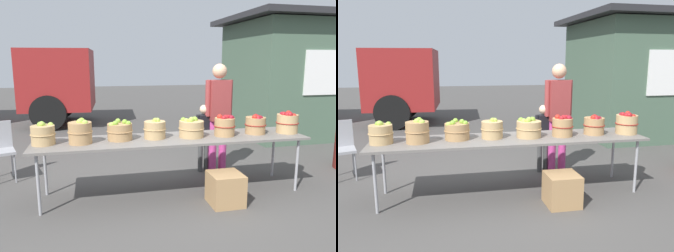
% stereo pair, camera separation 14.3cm
% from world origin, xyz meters
% --- Properties ---
extents(ground_plane, '(40.00, 40.00, 0.00)m').
position_xyz_m(ground_plane, '(0.00, 0.00, 0.00)').
color(ground_plane, '#474442').
extents(market_table, '(3.50, 0.76, 0.75)m').
position_xyz_m(market_table, '(0.00, 0.00, 0.72)').
color(market_table, slate).
rests_on(market_table, ground).
extents(apple_basket_green_0, '(0.29, 0.29, 0.28)m').
position_xyz_m(apple_basket_green_0, '(-1.58, 0.01, 0.87)').
color(apple_basket_green_0, tan).
rests_on(apple_basket_green_0, market_table).
extents(apple_basket_green_1, '(0.30, 0.30, 0.30)m').
position_xyz_m(apple_basket_green_1, '(-1.16, -0.03, 0.89)').
color(apple_basket_green_1, '#A87F51').
rests_on(apple_basket_green_1, market_table).
extents(apple_basket_green_2, '(0.33, 0.33, 0.26)m').
position_xyz_m(apple_basket_green_2, '(-0.68, 0.06, 0.86)').
color(apple_basket_green_2, '#A87F51').
rests_on(apple_basket_green_2, market_table).
extents(apple_basket_green_3, '(0.29, 0.29, 0.27)m').
position_xyz_m(apple_basket_green_3, '(-0.23, 0.04, 0.87)').
color(apple_basket_green_3, tan).
rests_on(apple_basket_green_3, market_table).
extents(apple_basket_green_4, '(0.34, 0.34, 0.27)m').
position_xyz_m(apple_basket_green_4, '(0.24, 0.01, 0.87)').
color(apple_basket_green_4, tan).
rests_on(apple_basket_green_4, market_table).
extents(apple_basket_red_0, '(0.29, 0.29, 0.29)m').
position_xyz_m(apple_basket_red_0, '(0.70, -0.02, 0.89)').
color(apple_basket_red_0, '#A87F51').
rests_on(apple_basket_red_0, market_table).
extents(apple_basket_red_1, '(0.29, 0.29, 0.27)m').
position_xyz_m(apple_basket_red_1, '(1.16, 0.01, 0.88)').
color(apple_basket_red_1, '#A87F51').
rests_on(apple_basket_red_1, market_table).
extents(apple_basket_red_2, '(0.31, 0.31, 0.31)m').
position_xyz_m(apple_basket_red_2, '(1.61, -0.04, 0.89)').
color(apple_basket_red_2, tan).
rests_on(apple_basket_red_2, market_table).
extents(vendor_adult, '(0.45, 0.24, 1.69)m').
position_xyz_m(vendor_adult, '(0.91, 0.73, 0.99)').
color(vendor_adult, '#CC3F8C').
rests_on(vendor_adult, ground).
extents(child_customer, '(0.28, 0.18, 1.06)m').
position_xyz_m(child_customer, '(0.68, 0.77, 0.63)').
color(child_customer, '#3F3F3F').
rests_on(child_customer, ground).
extents(food_kiosk, '(3.54, 2.95, 2.74)m').
position_xyz_m(food_kiosk, '(3.88, 3.07, 1.38)').
color(food_kiosk, '#47604C').
rests_on(food_kiosk, ground).
extents(folding_chair, '(0.51, 0.51, 0.86)m').
position_xyz_m(folding_chair, '(-2.36, 1.05, 0.51)').
color(folding_chair, '#99999E').
rests_on(folding_chair, ground).
extents(produce_crate, '(0.39, 0.39, 0.39)m').
position_xyz_m(produce_crate, '(0.54, -0.49, 0.20)').
color(produce_crate, '#A87F51').
rests_on(produce_crate, ground).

